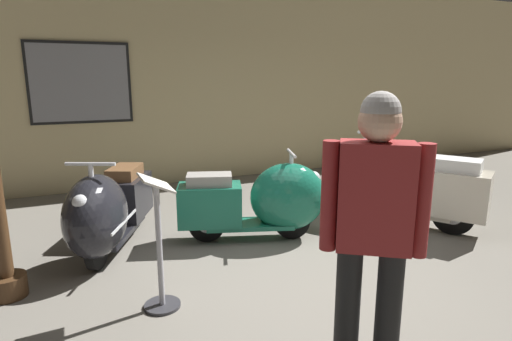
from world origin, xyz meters
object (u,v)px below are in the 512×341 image
Objects in this scene: scooter_2 at (390,181)px; visitor_0 at (373,224)px; scooter_0 at (107,211)px; info_stanchion at (160,254)px; scooter_1 at (264,200)px.

visitor_0 is at bearing 103.87° from scooter_2.
scooter_0 is 1.23m from info_stanchion.
info_stanchion is (-0.91, 1.28, -0.53)m from visitor_0.
scooter_0 is at bearing 51.01° from scooter_2.
visitor_0 is 1.66m from info_stanchion.
scooter_0 is 1.03× the size of scooter_1.
scooter_1 is 2.32m from visitor_0.
scooter_1 is 1.63m from scooter_2.
scooter_1 is at bearing 35.80° from info_stanchion.
scooter_1 is 1.57× the size of info_stanchion.
scooter_2 is at bearing -8.67° from visitor_0.
scooter_0 is 0.92× the size of scooter_2.
info_stanchion is (-1.31, -0.94, -0.01)m from scooter_1.
info_stanchion is at bearing 37.61° from scooter_0.
scooter_1 is at bearing 53.78° from scooter_2.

